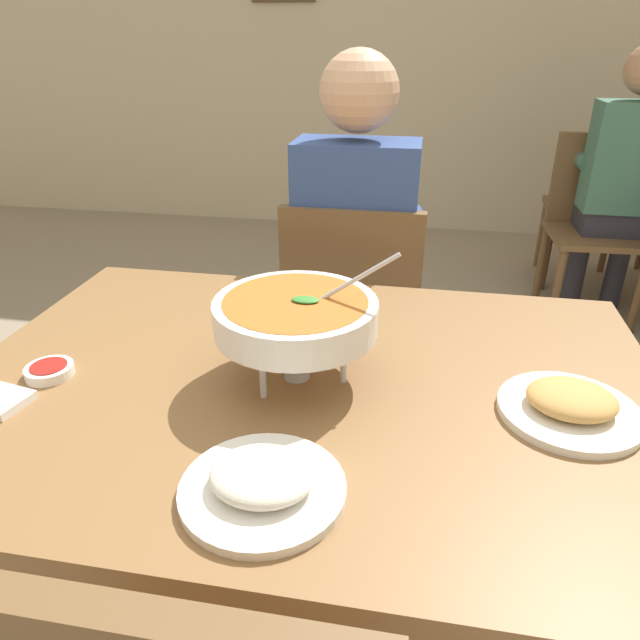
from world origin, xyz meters
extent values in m
plane|color=gray|center=(0.00, 0.00, 0.00)|extent=(16.00, 16.00, 0.00)
cube|color=beige|center=(0.00, 3.49, 1.50)|extent=(10.00, 0.10, 3.00)
cube|color=brown|center=(0.00, 0.00, 0.73)|extent=(1.34, 0.95, 0.04)
cylinder|color=brown|center=(-0.61, 0.41, 0.36)|extent=(0.07, 0.07, 0.71)
cylinder|color=brown|center=(0.61, 0.41, 0.36)|extent=(0.07, 0.07, 0.71)
cube|color=brown|center=(0.00, 0.85, 0.43)|extent=(0.44, 0.44, 0.03)
cube|color=brown|center=(0.00, 0.65, 0.68)|extent=(0.42, 0.04, 0.45)
cylinder|color=brown|center=(0.19, 1.04, 0.21)|extent=(0.04, 0.04, 0.42)
cylinder|color=brown|center=(-0.19, 1.04, 0.21)|extent=(0.04, 0.04, 0.42)
cylinder|color=brown|center=(0.19, 0.66, 0.21)|extent=(0.04, 0.04, 0.42)
cylinder|color=brown|center=(-0.19, 0.66, 0.21)|extent=(0.04, 0.04, 0.42)
cylinder|color=#2D2D38|center=(0.10, 0.87, 0.23)|extent=(0.10, 0.10, 0.45)
cylinder|color=#2D2D38|center=(-0.10, 0.87, 0.23)|extent=(0.10, 0.10, 0.45)
cube|color=#2D2D38|center=(0.00, 0.83, 0.51)|extent=(0.32, 0.32, 0.12)
cube|color=#334C8C|center=(0.00, 0.75, 0.82)|extent=(0.36, 0.20, 0.50)
sphere|color=tan|center=(0.00, 0.75, 1.20)|extent=(0.22, 0.22, 0.22)
cylinder|color=#334C8C|center=(0.16, 0.95, 0.77)|extent=(0.08, 0.28, 0.08)
cylinder|color=#334C8C|center=(-0.16, 0.95, 0.77)|extent=(0.08, 0.28, 0.08)
cylinder|color=silver|center=(0.07, 0.00, 0.80)|extent=(0.01, 0.01, 0.10)
cylinder|color=silver|center=(-0.06, 0.08, 0.80)|extent=(0.01, 0.01, 0.10)
cylinder|color=silver|center=(-0.06, -0.08, 0.80)|extent=(0.01, 0.01, 0.10)
torus|color=silver|center=(-0.02, 0.00, 0.85)|extent=(0.21, 0.21, 0.01)
cylinder|color=#B2B2B7|center=(-0.02, 0.00, 0.77)|extent=(0.05, 0.05, 0.04)
cone|color=orange|center=(-0.02, 0.00, 0.80)|extent=(0.02, 0.02, 0.04)
cylinder|color=white|center=(-0.02, 0.00, 0.88)|extent=(0.30, 0.30, 0.06)
cylinder|color=#AD6023|center=(-0.02, 0.00, 0.91)|extent=(0.26, 0.26, 0.01)
ellipsoid|color=#388433|center=(0.00, 0.00, 0.92)|extent=(0.05, 0.03, 0.01)
cylinder|color=silver|center=(0.07, 0.02, 0.94)|extent=(0.18, 0.01, 0.13)
cylinder|color=white|center=(0.00, -0.31, 0.76)|extent=(0.24, 0.24, 0.01)
ellipsoid|color=white|center=(0.00, -0.31, 0.78)|extent=(0.15, 0.13, 0.04)
cylinder|color=white|center=(0.47, -0.04, 0.76)|extent=(0.24, 0.24, 0.01)
ellipsoid|color=tan|center=(0.47, -0.04, 0.78)|extent=(0.15, 0.13, 0.04)
cylinder|color=white|center=(-0.49, -0.08, 0.76)|extent=(0.09, 0.09, 0.02)
cylinder|color=maroon|center=(-0.49, -0.08, 0.77)|extent=(0.07, 0.07, 0.01)
cylinder|color=#51331C|center=(1.31, 2.34, 0.36)|extent=(0.07, 0.07, 0.71)
cube|color=brown|center=(1.06, 2.04, 0.43)|extent=(0.46, 0.46, 0.03)
cube|color=brown|center=(1.05, 2.24, 0.68)|extent=(0.42, 0.06, 0.45)
cylinder|color=brown|center=(0.88, 1.85, 0.21)|extent=(0.04, 0.04, 0.42)
cylinder|color=brown|center=(1.26, 1.86, 0.21)|extent=(0.04, 0.04, 0.42)
cylinder|color=brown|center=(0.86, 2.23, 0.21)|extent=(0.04, 0.04, 0.42)
cylinder|color=brown|center=(1.24, 2.24, 0.21)|extent=(0.04, 0.04, 0.42)
cube|color=brown|center=(1.12, 2.54, 0.43)|extent=(0.47, 0.47, 0.03)
cube|color=brown|center=(1.32, 2.53, 0.68)|extent=(0.07, 0.42, 0.45)
cylinder|color=brown|center=(0.95, 2.75, 0.21)|extent=(0.04, 0.04, 0.42)
cylinder|color=brown|center=(0.92, 2.37, 0.21)|extent=(0.04, 0.04, 0.42)
cylinder|color=brown|center=(1.33, 2.72, 0.21)|extent=(0.04, 0.04, 0.42)
cylinder|color=brown|center=(1.29, 2.34, 0.21)|extent=(0.04, 0.04, 0.42)
cylinder|color=#2D2D38|center=(1.23, 2.16, 0.23)|extent=(0.10, 0.10, 0.45)
cylinder|color=#2D2D38|center=(1.03, 2.16, 0.23)|extent=(0.10, 0.10, 0.45)
cube|color=#2D2D38|center=(1.13, 2.12, 0.51)|extent=(0.32, 0.32, 0.12)
cube|color=#3D6B56|center=(1.13, 2.04, 0.82)|extent=(0.36, 0.20, 0.50)
cylinder|color=#3D6B56|center=(0.97, 2.24, 0.77)|extent=(0.08, 0.28, 0.08)
camera|label=1|loc=(0.19, -0.92, 1.34)|focal=32.45mm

